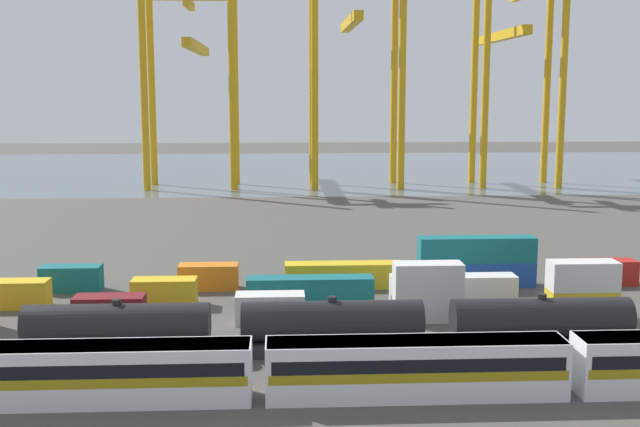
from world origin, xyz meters
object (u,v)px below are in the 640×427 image
object	(u,v)px
freight_tank_row	(332,326)
gantry_crane_east	(514,56)
shipping_container_11	(164,292)
gantry_crane_central	(355,44)
passenger_train	(416,366)
shipping_container_19	(606,272)
shipping_container_17	(476,274)
shipping_container_16	(343,275)
gantry_crane_west	(192,62)
shipping_container_2	(110,310)

from	to	relation	value
freight_tank_row	gantry_crane_east	xyz separation A→B (m)	(47.03, 113.10, 25.72)
shipping_container_11	gantry_crane_central	world-z (taller)	gantry_crane_central
passenger_train	shipping_container_19	bearing A→B (deg)	49.61
shipping_container_17	shipping_container_16	bearing A→B (deg)	180.00
passenger_train	gantry_crane_west	bearing A→B (deg)	102.61
gantry_crane_west	shipping_container_16	bearing A→B (deg)	-74.90
shipping_container_11	shipping_container_17	distance (m)	31.98
freight_tank_row	shipping_container_17	xyz separation A→B (m)	(16.44, 20.78, -0.86)
passenger_train	shipping_container_11	xyz separation A→B (m)	(-19.90, 23.70, -0.84)
gantry_crane_west	gantry_crane_east	bearing A→B (deg)	-0.28
gantry_crane_central	gantry_crane_east	world-z (taller)	gantry_crane_central
shipping_container_19	shipping_container_2	bearing A→B (deg)	-166.00
shipping_container_2	shipping_container_17	world-z (taller)	same
shipping_container_17	gantry_crane_central	distance (m)	96.13
gantry_crane_east	gantry_crane_west	bearing A→B (deg)	179.72
shipping_container_11	gantry_crane_east	xyz separation A→B (m)	(61.98, 98.44, 26.58)
gantry_crane_central	gantry_crane_west	bearing A→B (deg)	178.23
shipping_container_16	gantry_crane_central	bearing A→B (deg)	83.93
passenger_train	gantry_crane_west	xyz separation A→B (m)	(-27.41, 122.47, 24.31)
passenger_train	gantry_crane_east	world-z (taller)	gantry_crane_east
shipping_container_16	gantry_crane_east	xyz separation A→B (m)	(44.48, 92.32, 26.58)
gantry_crane_east	gantry_crane_central	bearing A→B (deg)	-178.78
shipping_container_16	shipping_container_19	xyz separation A→B (m)	(27.77, 0.00, 0.00)
shipping_container_16	gantry_crane_central	world-z (taller)	gantry_crane_central
shipping_container_11	freight_tank_row	bearing A→B (deg)	-44.44
freight_tank_row	shipping_container_16	size ratio (longest dim) A/B	3.86
passenger_train	shipping_container_16	xyz separation A→B (m)	(-2.40, 29.82, -0.84)
shipping_container_2	shipping_container_17	bearing A→B (deg)	19.17
shipping_container_2	passenger_train	bearing A→B (deg)	-36.50
shipping_container_11	gantry_crane_west	size ratio (longest dim) A/B	0.14
shipping_container_2	shipping_container_19	world-z (taller)	same
shipping_container_16	gantry_crane_west	xyz separation A→B (m)	(-25.01, 92.65, 25.15)
passenger_train	shipping_container_17	bearing A→B (deg)	68.94
shipping_container_11	shipping_container_17	bearing A→B (deg)	11.04
gantry_crane_east	shipping_container_17	bearing A→B (deg)	-108.34
shipping_container_19	gantry_crane_east	distance (m)	97.51
shipping_container_2	shipping_container_17	size ratio (longest dim) A/B	0.50
freight_tank_row	gantry_crane_east	size ratio (longest dim) A/B	1.02
shipping_container_11	gantry_crane_central	bearing A→B (deg)	74.42
passenger_train	shipping_container_2	distance (m)	29.55
freight_tank_row	shipping_container_11	distance (m)	20.96
shipping_container_17	shipping_container_2	bearing A→B (deg)	-160.83
shipping_container_17	shipping_container_19	size ratio (longest dim) A/B	2.00
shipping_container_11	shipping_container_19	xyz separation A→B (m)	(45.27, 6.12, 0.00)
shipping_container_11	gantry_crane_central	distance (m)	105.48
shipping_container_16	gantry_crane_central	distance (m)	96.53
shipping_container_2	shipping_container_17	distance (m)	37.30
freight_tank_row	shipping_container_19	size ratio (longest dim) A/B	7.73
shipping_container_11	shipping_container_16	size ratio (longest dim) A/B	0.50
gantry_crane_east	freight_tank_row	bearing A→B (deg)	-112.58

